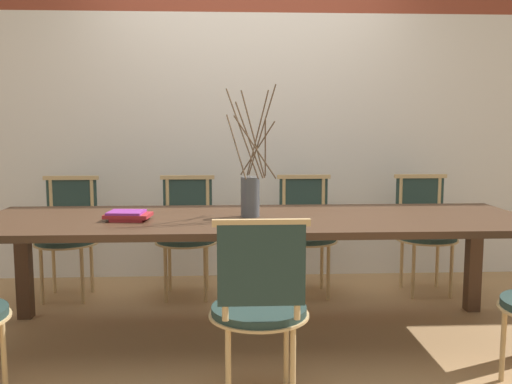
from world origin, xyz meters
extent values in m
plane|color=#A87F51|center=(0.00, 0.00, 0.00)|extent=(16.00, 16.00, 0.00)
cube|color=silver|center=(0.00, 1.41, 1.09)|extent=(12.00, 0.06, 2.17)
cube|color=#422B1C|center=(0.00, 0.00, 0.71)|extent=(3.23, 1.00, 0.04)
cube|color=#422B1C|center=(-1.51, 0.40, 0.35)|extent=(0.09, 0.09, 0.69)
cube|color=#422B1C|center=(1.51, 0.40, 0.35)|extent=(0.09, 0.09, 0.69)
cylinder|color=tan|center=(-1.24, -0.67, 0.21)|extent=(0.03, 0.03, 0.42)
cylinder|color=#233833|center=(-0.03, -0.82, 0.44)|extent=(0.44, 0.44, 0.04)
cylinder|color=tan|center=(-0.03, -0.82, 0.41)|extent=(0.46, 0.46, 0.01)
cylinder|color=tan|center=(-0.17, -0.67, 0.21)|extent=(0.03, 0.03, 0.42)
cylinder|color=tan|center=(0.11, -0.67, 0.21)|extent=(0.03, 0.03, 0.42)
cylinder|color=tan|center=(-0.17, -0.96, 0.21)|extent=(0.03, 0.03, 0.42)
cylinder|color=tan|center=(0.11, -0.96, 0.21)|extent=(0.03, 0.03, 0.42)
cylinder|color=tan|center=(-0.18, -1.00, 0.67)|extent=(0.03, 0.03, 0.43)
cylinder|color=tan|center=(0.13, -1.00, 0.67)|extent=(0.03, 0.03, 0.43)
cube|color=#233833|center=(-0.03, -1.01, 0.69)|extent=(0.37, 0.02, 0.35)
cube|color=tan|center=(-0.03, -1.00, 0.88)|extent=(0.41, 0.03, 0.03)
cylinder|color=tan|center=(1.20, -0.67, 0.21)|extent=(0.03, 0.03, 0.42)
cylinder|color=#233833|center=(-1.35, 0.82, 0.44)|extent=(0.44, 0.44, 0.04)
cylinder|color=tan|center=(-1.35, 0.82, 0.41)|extent=(0.46, 0.46, 0.01)
cylinder|color=tan|center=(-1.21, 0.67, 0.21)|extent=(0.03, 0.03, 0.42)
cylinder|color=tan|center=(-1.49, 0.67, 0.21)|extent=(0.03, 0.03, 0.42)
cylinder|color=tan|center=(-1.21, 0.96, 0.21)|extent=(0.03, 0.03, 0.42)
cylinder|color=tan|center=(-1.49, 0.96, 0.21)|extent=(0.03, 0.03, 0.42)
cylinder|color=tan|center=(-1.20, 1.00, 0.67)|extent=(0.03, 0.03, 0.43)
cylinder|color=tan|center=(-1.50, 1.00, 0.67)|extent=(0.03, 0.03, 0.43)
cube|color=#233833|center=(-1.35, 1.01, 0.69)|extent=(0.37, 0.02, 0.35)
cube|color=tan|center=(-1.35, 1.00, 0.88)|extent=(0.41, 0.03, 0.03)
cylinder|color=#233833|center=(-0.47, 0.82, 0.44)|extent=(0.44, 0.44, 0.04)
cylinder|color=tan|center=(-0.47, 0.82, 0.41)|extent=(0.46, 0.46, 0.01)
cylinder|color=tan|center=(-0.33, 0.67, 0.21)|extent=(0.03, 0.03, 0.42)
cylinder|color=tan|center=(-0.62, 0.67, 0.21)|extent=(0.03, 0.03, 0.42)
cylinder|color=tan|center=(-0.33, 0.96, 0.21)|extent=(0.03, 0.03, 0.42)
cylinder|color=tan|center=(-0.62, 0.96, 0.21)|extent=(0.03, 0.03, 0.42)
cylinder|color=tan|center=(-0.32, 1.00, 0.67)|extent=(0.03, 0.03, 0.43)
cylinder|color=tan|center=(-0.63, 1.00, 0.67)|extent=(0.03, 0.03, 0.43)
cube|color=#233833|center=(-0.47, 1.01, 0.69)|extent=(0.37, 0.02, 0.35)
cube|color=tan|center=(-0.47, 1.00, 0.88)|extent=(0.41, 0.03, 0.03)
cylinder|color=#233833|center=(0.42, 0.82, 0.44)|extent=(0.44, 0.44, 0.04)
cylinder|color=tan|center=(0.42, 0.82, 0.41)|extent=(0.46, 0.46, 0.01)
cylinder|color=tan|center=(0.56, 0.67, 0.21)|extent=(0.03, 0.03, 0.42)
cylinder|color=tan|center=(0.28, 0.67, 0.21)|extent=(0.03, 0.03, 0.42)
cylinder|color=tan|center=(0.56, 0.96, 0.21)|extent=(0.03, 0.03, 0.42)
cylinder|color=tan|center=(0.28, 0.96, 0.21)|extent=(0.03, 0.03, 0.42)
cylinder|color=tan|center=(0.57, 1.00, 0.67)|extent=(0.03, 0.03, 0.43)
cylinder|color=tan|center=(0.27, 1.00, 0.67)|extent=(0.03, 0.03, 0.43)
cube|color=#233833|center=(0.42, 1.01, 0.69)|extent=(0.37, 0.02, 0.35)
cube|color=tan|center=(0.42, 1.00, 0.88)|extent=(0.41, 0.03, 0.03)
cylinder|color=#233833|center=(1.33, 0.82, 0.44)|extent=(0.44, 0.44, 0.04)
cylinder|color=tan|center=(1.33, 0.82, 0.41)|extent=(0.46, 0.46, 0.01)
cylinder|color=tan|center=(1.47, 0.67, 0.21)|extent=(0.03, 0.03, 0.42)
cylinder|color=tan|center=(1.19, 0.67, 0.21)|extent=(0.03, 0.03, 0.42)
cylinder|color=tan|center=(1.47, 0.96, 0.21)|extent=(0.03, 0.03, 0.42)
cylinder|color=tan|center=(1.19, 0.96, 0.21)|extent=(0.03, 0.03, 0.42)
cylinder|color=tan|center=(1.48, 1.00, 0.67)|extent=(0.03, 0.03, 0.43)
cylinder|color=tan|center=(1.18, 1.00, 0.67)|extent=(0.03, 0.03, 0.43)
cube|color=#233833|center=(1.33, 1.01, 0.69)|extent=(0.37, 0.02, 0.35)
cube|color=tan|center=(1.33, 1.00, 0.88)|extent=(0.41, 0.03, 0.03)
cylinder|color=#4C5156|center=(-0.03, 0.02, 0.85)|extent=(0.11, 0.11, 0.24)
cylinder|color=brown|center=(-0.02, -0.05, 1.22)|extent=(0.14, 0.04, 0.50)
cylinder|color=brown|center=(-0.08, -0.07, 1.23)|extent=(0.19, 0.11, 0.52)
cylinder|color=brown|center=(-0.04, -0.06, 1.19)|extent=(0.16, 0.02, 0.44)
cylinder|color=brown|center=(0.01, 0.08, 1.22)|extent=(0.13, 0.11, 0.51)
cylinder|color=brown|center=(-0.12, -0.04, 1.15)|extent=(0.12, 0.18, 0.37)
cylinder|color=brown|center=(0.01, 0.12, 1.13)|extent=(0.21, 0.11, 0.33)
cylinder|color=brown|center=(-0.01, -0.10, 1.15)|extent=(0.25, 0.06, 0.36)
cylinder|color=brown|center=(0.04, 0.09, 1.24)|extent=(0.16, 0.16, 0.54)
cylinder|color=brown|center=(0.06, 0.01, 1.14)|extent=(0.02, 0.19, 0.35)
cube|color=maroon|center=(-0.74, -0.07, 0.74)|extent=(0.20, 0.19, 0.02)
cube|color=maroon|center=(-0.74, -0.08, 0.76)|extent=(0.27, 0.20, 0.02)
cube|color=#842D8C|center=(-0.75, -0.07, 0.78)|extent=(0.21, 0.19, 0.01)
camera|label=1|loc=(-0.17, -3.34, 1.29)|focal=40.00mm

